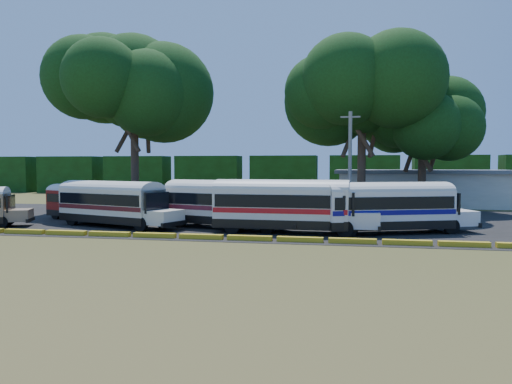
% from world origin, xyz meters
% --- Properties ---
extents(ground, '(160.00, 160.00, 0.00)m').
position_xyz_m(ground, '(0.00, 0.00, 0.00)').
color(ground, '#3B4717').
rests_on(ground, ground).
extents(asphalt_strip, '(64.00, 24.00, 0.02)m').
position_xyz_m(asphalt_strip, '(1.00, 12.00, 0.01)').
color(asphalt_strip, black).
rests_on(asphalt_strip, ground).
extents(curb, '(53.70, 0.45, 0.30)m').
position_xyz_m(curb, '(-0.00, 1.00, 0.15)').
color(curb, gold).
rests_on(curb, ground).
extents(terminal_building, '(19.00, 9.00, 4.00)m').
position_xyz_m(terminal_building, '(18.00, 30.00, 2.03)').
color(terminal_building, silver).
rests_on(terminal_building, ground).
extents(treeline_backdrop, '(130.00, 4.00, 6.00)m').
position_xyz_m(treeline_backdrop, '(0.00, 48.00, 3.00)').
color(treeline_backdrop, black).
rests_on(treeline_backdrop, ground).
extents(bus_red, '(9.06, 5.36, 2.92)m').
position_xyz_m(bus_red, '(-10.69, 9.08, 1.68)').
color(bus_red, black).
rests_on(bus_red, ground).
extents(bus_cream_west, '(10.42, 5.71, 3.34)m').
position_xyz_m(bus_cream_west, '(-6.64, 5.68, 1.89)').
color(bus_cream_west, black).
rests_on(bus_cream_west, ground).
extents(bus_cream_east, '(10.74, 5.52, 3.44)m').
position_xyz_m(bus_cream_east, '(1.72, 6.19, 1.94)').
color(bus_cream_east, black).
rests_on(bus_cream_east, ground).
extents(bus_white_red, '(10.84, 2.97, 3.54)m').
position_xyz_m(bus_white_red, '(6.12, 4.69, 2.00)').
color(bus_white_red, black).
rests_on(bus_white_red, ground).
extents(bus_white_blue, '(10.50, 6.13, 3.39)m').
position_xyz_m(bus_white_blue, '(12.89, 5.78, 1.91)').
color(bus_white_blue, black).
rests_on(bus_white_blue, ground).
extents(tree_west, '(12.98, 12.98, 17.66)m').
position_xyz_m(tree_west, '(-11.31, 19.53, 12.87)').
color(tree_west, '#3E2D1F').
rests_on(tree_west, ground).
extents(tree_center, '(11.66, 11.66, 16.08)m').
position_xyz_m(tree_center, '(11.25, 21.75, 11.76)').
color(tree_center, '#3E2D1F').
rests_on(tree_center, ground).
extents(tree_east, '(9.39, 9.39, 12.25)m').
position_xyz_m(tree_east, '(17.22, 24.34, 8.76)').
color(tree_east, '#3E2D1F').
rests_on(tree_east, ground).
extents(utility_pole, '(1.60, 0.30, 8.88)m').
position_xyz_m(utility_pole, '(10.21, 13.90, 4.55)').
color(utility_pole, gray).
rests_on(utility_pole, ground).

